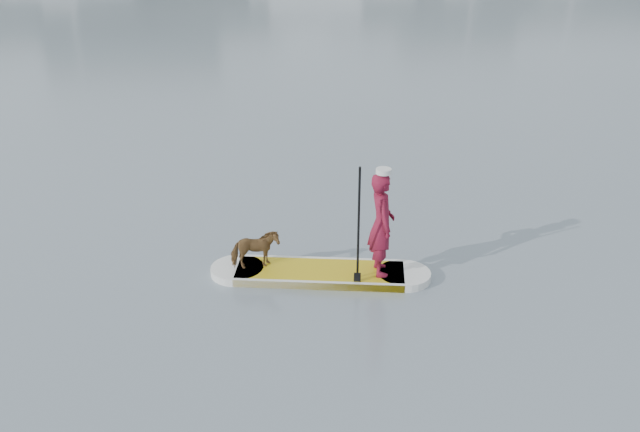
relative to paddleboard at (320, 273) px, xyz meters
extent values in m
plane|color=slate|center=(3.71, -1.35, -0.06)|extent=(140.00, 140.00, 0.00)
cube|color=gold|center=(0.00, 0.00, 0.00)|extent=(2.62, 1.38, 0.12)
cylinder|color=silver|center=(-1.21, 0.30, 0.00)|extent=(0.80, 0.80, 0.12)
cylinder|color=silver|center=(1.21, -0.30, 0.00)|extent=(0.80, 0.80, 0.12)
cube|color=silver|center=(0.09, 0.36, 0.00)|extent=(2.44, 0.66, 0.12)
cube|color=silver|center=(-0.09, -0.36, 0.00)|extent=(2.44, 0.66, 0.12)
imported|color=maroon|center=(0.86, -0.21, 0.84)|extent=(0.41, 0.59, 1.56)
cylinder|color=silver|center=(0.86, -0.21, 1.66)|extent=(0.22, 0.22, 0.07)
imported|color=brown|center=(-0.94, 0.23, 0.36)|extent=(0.73, 0.38, 0.60)
cylinder|color=black|center=(0.47, -0.44, 0.94)|extent=(0.11, 0.30, 1.89)
cube|color=black|center=(0.47, -0.44, 0.04)|extent=(0.10, 0.04, 0.32)
camera|label=1|loc=(-1.64, -9.16, 5.25)|focal=40.00mm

